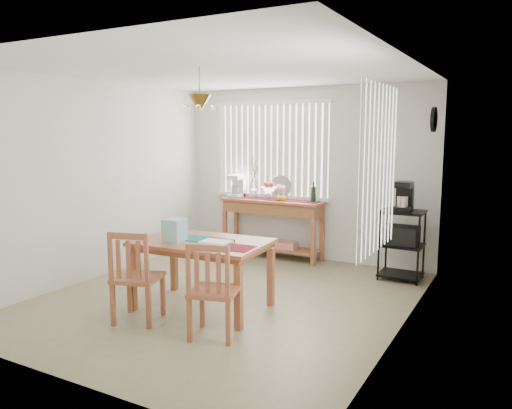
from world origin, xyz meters
The scene contains 10 objects.
ground centered at (0.00, 0.00, -0.01)m, with size 4.00×4.50×0.01m, color gray.
room_shell centered at (0.00, 0.02, 1.69)m, with size 4.20×4.70×2.70m.
sideboard centered at (-0.40, 2.00, 0.68)m, with size 1.61×0.45×0.90m.
sideboard_items centered at (-0.68, 2.02, 1.05)m, with size 1.53×0.38×0.69m.
wire_cart centered at (1.61, 1.77, 0.55)m, with size 0.54×0.43×0.92m.
cart_items centered at (1.61, 1.78, 1.10)m, with size 0.22×0.26×0.38m.
dining_table centered at (-0.06, -0.38, 0.67)m, with size 1.47×1.00×0.76m.
table_items centered at (-0.19, -0.51, 0.85)m, with size 1.11×0.49×0.24m.
chair_left centered at (-0.42, -1.05, 0.47)m, with size 0.56×0.56×0.96m.
chair_right centered at (0.49, -1.01, 0.46)m, with size 0.54×0.54×0.94m.
Camera 1 is at (3.02, -4.76, 1.94)m, focal length 35.00 mm.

